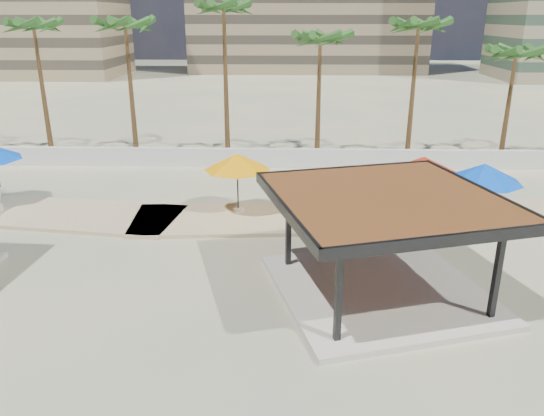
{
  "coord_description": "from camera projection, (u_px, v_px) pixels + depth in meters",
  "views": [
    {
      "loc": [
        1.07,
        -15.97,
        8.96
      ],
      "look_at": [
        0.43,
        4.74,
        1.4
      ],
      "focal_mm": 35.0,
      "sensor_mm": 36.0,
      "label": 1
    }
  ],
  "objects": [
    {
      "name": "palm_e",
      "position": [
        320.0,
        43.0,
        32.77
      ],
      "size": [
        3.0,
        3.0,
        8.46
      ],
      "color": "brown",
      "rests_on": "ground"
    },
    {
      "name": "palm_f",
      "position": [
        418.0,
        31.0,
        32.54
      ],
      "size": [
        3.0,
        3.0,
        9.21
      ],
      "color": "brown",
      "rests_on": "ground"
    },
    {
      "name": "palm_d",
      "position": [
        224.0,
        14.0,
        32.84
      ],
      "size": [
        3.0,
        3.0,
        10.25
      ],
      "color": "brown",
      "rests_on": "ground"
    },
    {
      "name": "umbrella_b",
      "position": [
        237.0,
        162.0,
        24.5
      ],
      "size": [
        3.31,
        3.31,
        2.78
      ],
      "rotation": [
        0.0,
        0.0,
        0.06
      ],
      "color": "beige",
      "rests_on": "promenade"
    },
    {
      "name": "lounger_b",
      "position": [
        398.0,
        202.0,
        25.93
      ],
      "size": [
        0.82,
        2.02,
        0.75
      ],
      "rotation": [
        0.0,
        0.0,
        1.66
      ],
      "color": "white",
      "rests_on": "promenade"
    },
    {
      "name": "palm_b",
      "position": [
        34.0,
        31.0,
        33.34
      ],
      "size": [
        3.0,
        3.0,
        9.19
      ],
      "color": "brown",
      "rests_on": "ground"
    },
    {
      "name": "umbrella_c",
      "position": [
        424.0,
        166.0,
        23.29
      ],
      "size": [
        3.99,
        3.99,
        2.96
      ],
      "rotation": [
        0.0,
        0.0,
        0.23
      ],
      "color": "beige",
      "rests_on": "promenade"
    },
    {
      "name": "lounger_c",
      "position": [
        485.0,
        208.0,
        25.06
      ],
      "size": [
        0.8,
        2.07,
        0.77
      ],
      "rotation": [
        0.0,
        0.0,
        1.64
      ],
      "color": "white",
      "rests_on": "promenade"
    },
    {
      "name": "palm_g",
      "position": [
        516.0,
        57.0,
        32.51
      ],
      "size": [
        3.0,
        3.0,
        7.6
      ],
      "color": "brown",
      "rests_on": "ground"
    },
    {
      "name": "palm_c",
      "position": [
        126.0,
        30.0,
        32.58
      ],
      "size": [
        3.0,
        3.0,
        9.26
      ],
      "color": "brown",
      "rests_on": "ground"
    },
    {
      "name": "ground",
      "position": [
        255.0,
        294.0,
        18.1
      ],
      "size": [
        200.0,
        200.0,
        0.0
      ],
      "primitive_type": "plane",
      "color": "#C8B984",
      "rests_on": "ground"
    },
    {
      "name": "umbrella_d",
      "position": [
        484.0,
        173.0,
        22.36
      ],
      "size": [
        4.01,
        4.01,
        2.92
      ],
      "rotation": [
        0.0,
        0.0,
        0.26
      ],
      "color": "beige",
      "rests_on": "promenade"
    },
    {
      "name": "pavilion_central",
      "position": [
        384.0,
        236.0,
        17.46
      ],
      "size": [
        8.68,
        8.68,
        3.56
      ],
      "rotation": [
        0.0,
        0.0,
        0.28
      ],
      "color": "beige",
      "rests_on": "ground"
    },
    {
      "name": "boundary_wall",
      "position": [
        271.0,
        158.0,
        32.92
      ],
      "size": [
        56.0,
        0.3,
        1.2
      ],
      "primitive_type": "cube",
      "color": "silver",
      "rests_on": "ground"
    },
    {
      "name": "promenade",
      "position": [
        307.0,
        214.0,
        25.22
      ],
      "size": [
        44.45,
        7.97,
        0.24
      ],
      "color": "#C6B284",
      "rests_on": "ground"
    }
  ]
}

